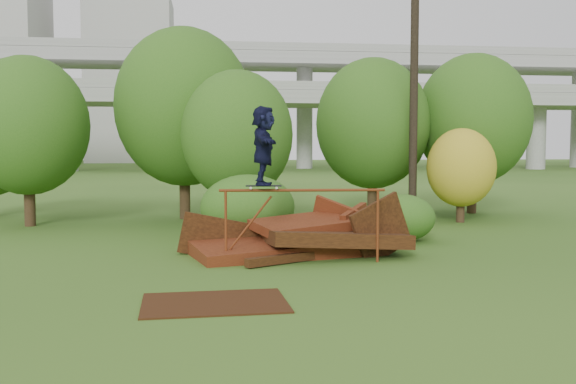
{
  "coord_description": "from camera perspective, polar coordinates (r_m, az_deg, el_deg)",
  "views": [
    {
      "loc": [
        -2.54,
        -12.37,
        2.61
      ],
      "look_at": [
        -0.8,
        2.0,
        1.6
      ],
      "focal_mm": 40.0,
      "sensor_mm": 36.0,
      "label": 1
    }
  ],
  "objects": [
    {
      "name": "shrub_right",
      "position": [
        18.08,
        10.09,
        -2.27
      ],
      "size": [
        1.85,
        1.7,
        1.31
      ],
      "primitive_type": "ellipsoid",
      "color": "#255416",
      "rests_on": "ground"
    },
    {
      "name": "scrap_pile",
      "position": [
        15.66,
        0.93,
        -4.31
      ],
      "size": [
        5.76,
        3.48,
        1.89
      ],
      "color": "#43190B",
      "rests_on": "ground"
    },
    {
      "name": "tree_5",
      "position": [
        26.39,
        16.15,
        6.22
      ],
      "size": [
        4.47,
        4.47,
        6.29
      ],
      "color": "black",
      "rests_on": "ground"
    },
    {
      "name": "building_right",
      "position": [
        115.72,
        -13.75,
        9.53
      ],
      "size": [
        14.0,
        14.0,
        28.0
      ],
      "primitive_type": "cube",
      "color": "#9E9E99",
      "rests_on": "ground"
    },
    {
      "name": "tree_1",
      "position": [
        23.69,
        -9.24,
        7.46
      ],
      "size": [
        4.99,
        4.99,
        6.94
      ],
      "color": "black",
      "rests_on": "ground"
    },
    {
      "name": "freeway_overpass",
      "position": [
        75.73,
        -5.02,
        9.83
      ],
      "size": [
        160.0,
        15.0,
        13.7
      ],
      "color": "gray",
      "rests_on": "ground"
    },
    {
      "name": "skater",
      "position": [
        14.34,
        -2.19,
        4.14
      ],
      "size": [
        0.74,
        1.7,
        1.77
      ],
      "primitive_type": "imported",
      "rotation": [
        0.0,
        0.0,
        1.44
      ],
      "color": "black",
      "rests_on": "skateboard"
    },
    {
      "name": "utility_pole",
      "position": [
        22.97,
        11.16,
        10.81
      ],
      "size": [
        1.4,
        0.28,
        10.58
      ],
      "color": "black",
      "rests_on": "ground"
    },
    {
      "name": "tree_2",
      "position": [
        20.78,
        -4.54,
        5.09
      ],
      "size": [
        3.62,
        3.62,
        5.1
      ],
      "color": "black",
      "rests_on": "ground"
    },
    {
      "name": "skateboard",
      "position": [
        14.37,
        -2.18,
        0.54
      ],
      "size": [
        0.82,
        0.27,
        0.08
      ],
      "rotation": [
        0.0,
        0.0,
        -0.07
      ],
      "color": "black",
      "rests_on": "grind_rail"
    },
    {
      "name": "tree_4",
      "position": [
        23.03,
        15.14,
        2.1
      ],
      "size": [
        2.37,
        2.37,
        3.27
      ],
      "color": "black",
      "rests_on": "ground"
    },
    {
      "name": "flat_plate",
      "position": [
        10.94,
        -6.54,
        -9.76
      ],
      "size": [
        2.49,
        1.84,
        0.03
      ],
      "primitive_type": "cube",
      "rotation": [
        0.0,
        0.0,
        0.05
      ],
      "color": "#341A0B",
      "rests_on": "ground"
    },
    {
      "name": "ground",
      "position": [
        12.9,
        4.64,
        -7.7
      ],
      "size": [
        240.0,
        240.0,
        0.0
      ],
      "primitive_type": "plane",
      "color": "#2D5116",
      "rests_on": "ground"
    },
    {
      "name": "grind_rail",
      "position": [
        14.44,
        1.28,
        -1.26
      ],
      "size": [
        3.73,
        0.32,
        1.68
      ],
      "color": "#672910",
      "rests_on": "ground"
    },
    {
      "name": "shrub_left",
      "position": [
        18.15,
        -3.6,
        -1.34
      ],
      "size": [
        2.68,
        2.47,
        1.85
      ],
      "primitive_type": "ellipsoid",
      "color": "#255416",
      "rests_on": "ground"
    },
    {
      "name": "tree_3",
      "position": [
        24.71,
        7.54,
        6.04
      ],
      "size": [
        4.33,
        4.33,
        6.0
      ],
      "color": "black",
      "rests_on": "ground"
    },
    {
      "name": "tree_0",
      "position": [
        22.82,
        -22.14,
        5.48
      ],
      "size": [
        3.98,
        3.98,
        5.62
      ],
      "color": "black",
      "rests_on": "ground"
    }
  ]
}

